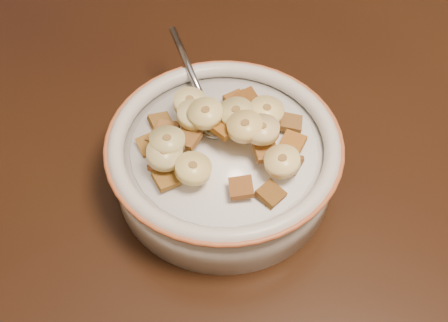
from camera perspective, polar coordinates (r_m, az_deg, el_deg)
The scene contains 38 objects.
table at distance 0.61m, azimuth 13.67°, elevation 0.28°, with size 1.40×0.90×0.04m, color black.
cereal_bowl at distance 0.53m, azimuth 0.00°, elevation -0.35°, with size 0.21×0.21×0.05m, color silver.
milk at distance 0.51m, azimuth 0.00°, elevation 1.36°, with size 0.17×0.17×0.00m, color white.
spoon at distance 0.53m, azimuth -1.28°, elevation 4.24°, with size 0.04×0.05×0.01m, color #9CA4B0.
cereal_square_0 at distance 0.47m, azimuth 4.77°, elevation -3.35°, with size 0.02×0.02×0.01m, color brown.
cereal_square_1 at distance 0.51m, azimuth 1.35°, elevation 4.56°, with size 0.02×0.02×0.01m, color #995F34.
cereal_square_2 at distance 0.53m, azimuth 3.23°, elevation 5.47°, with size 0.02×0.02×0.01m, color olive.
cereal_square_3 at distance 0.54m, azimuth 2.32°, elevation 6.08°, with size 0.02×0.02×0.01m, color brown.
cereal_square_4 at distance 0.51m, azimuth -6.27°, elevation 2.29°, with size 0.02×0.02×0.01m, color brown.
cereal_square_5 at distance 0.49m, azimuth 0.03°, elevation 3.39°, with size 0.02×0.02×0.01m, color #925B1B.
cereal_square_6 at distance 0.51m, azimuth 7.00°, elevation 1.87°, with size 0.02×0.02×0.01m, color brown.
cereal_square_7 at distance 0.52m, azimuth 6.82°, elevation 3.87°, with size 0.02×0.02×0.01m, color brown.
cereal_square_8 at distance 0.47m, azimuth 1.76°, elevation -2.71°, with size 0.02×0.02×0.01m, color brown.
cereal_square_9 at distance 0.50m, azimuth 6.64°, elevation -0.23°, with size 0.02×0.02×0.01m, color brown.
cereal_square_10 at distance 0.53m, azimuth -6.42°, elevation 3.87°, with size 0.02×0.02×0.01m, color brown.
cereal_square_11 at distance 0.54m, azimuth -3.28°, elevation 6.02°, with size 0.02×0.02×0.01m, color brown.
cereal_square_12 at distance 0.52m, azimuth -5.81°, elevation 3.13°, with size 0.02×0.02×0.01m, color olive.
cereal_square_13 at distance 0.54m, azimuth 2.35°, elevation 6.30°, with size 0.02×0.02×0.01m, color brown.
cereal_square_14 at distance 0.50m, azimuth -6.26°, elevation -0.26°, with size 0.02×0.02×0.01m, color #9B5729.
cereal_square_15 at distance 0.51m, azimuth -6.52°, elevation 2.45°, with size 0.02×0.02×0.01m, color brown.
cereal_square_16 at distance 0.51m, azimuth -7.57°, elevation 1.65°, with size 0.02×0.02×0.01m, color olive.
cereal_square_17 at distance 0.51m, azimuth 3.49°, elevation 4.04°, with size 0.02×0.02×0.01m, color olive.
cereal_square_18 at distance 0.48m, azimuth -5.88°, elevation -1.77°, with size 0.02×0.02×0.01m, color #996320.
cereal_square_19 at distance 0.50m, azimuth -3.71°, elevation 2.31°, with size 0.02×0.02×0.01m, color brown.
cereal_square_20 at distance 0.49m, azimuth 4.28°, elevation 0.97°, with size 0.02×0.02×0.01m, color #915F2F.
cereal_square_21 at distance 0.51m, azimuth -1.19°, elevation 4.57°, with size 0.02×0.02×0.01m, color brown.
cereal_square_22 at distance 0.54m, azimuth 1.31°, elevation 6.24°, with size 0.02×0.02×0.01m, color brown.
banana_slice_0 at distance 0.47m, azimuth -3.15°, elevation -0.76°, with size 0.03×0.03×0.01m, color #E8D479.
banana_slice_1 at distance 0.48m, azimuth 5.93°, elevation -0.04°, with size 0.03×0.03×0.01m, color #FFF09C.
banana_slice_2 at distance 0.48m, azimuth -6.08°, elevation 0.70°, with size 0.03×0.03×0.01m, color #D5C47E.
banana_slice_3 at distance 0.50m, azimuth 1.21°, elevation 4.91°, with size 0.03×0.03×0.01m, color #D3C46C.
banana_slice_4 at distance 0.51m, azimuth 4.36°, elevation 5.09°, with size 0.03×0.03×0.01m, color #FFEE7E.
banana_slice_5 at distance 0.49m, azimuth 3.87°, elevation 3.23°, with size 0.03×0.03×0.01m, color #F2D088.
banana_slice_6 at distance 0.52m, azimuth -3.48°, elevation 5.96°, with size 0.03×0.03×0.01m, color #F5E389.
banana_slice_7 at distance 0.50m, azimuth -1.88°, elevation 4.86°, with size 0.03×0.03×0.01m, color #F2D880.
banana_slice_8 at distance 0.49m, azimuth -5.78°, elevation 2.01°, with size 0.03×0.03×0.01m, color #C8BF71.
banana_slice_9 at distance 0.50m, azimuth -3.06°, elevation 4.72°, with size 0.03×0.03×0.01m, color beige.
banana_slice_10 at distance 0.48m, azimuth 2.14°, elevation 3.53°, with size 0.03×0.03×0.01m, color #DFC272.
Camera 1 is at (0.12, -0.38, 1.19)m, focal length 45.00 mm.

